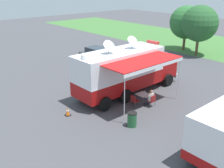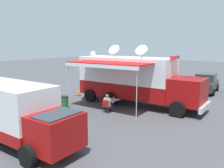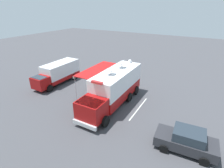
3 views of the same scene
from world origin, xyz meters
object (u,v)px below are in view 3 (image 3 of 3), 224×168
support_truck (58,73)px  water_bottle (98,91)px  seated_responder (94,91)px  car_behind_truck (186,140)px  traffic_cone (132,83)px  folding_chair_at_table (93,92)px  trash_bin (100,82)px  folding_chair_beside_table (103,90)px  folding_table (99,92)px  command_truck (113,87)px

support_truck → water_bottle: bearing=173.2°
seated_responder → car_behind_truck: car_behind_truck is taller
seated_responder → traffic_cone: seated_responder is taller
folding_chair_at_table → car_behind_truck: 11.31m
trash_bin → car_behind_truck: 13.40m
folding_chair_beside_table → car_behind_truck: (-9.90, 4.54, 0.37)m
folding_chair_beside_table → water_bottle: bearing=85.9°
water_bottle → car_behind_truck: size_ratio=0.05×
traffic_cone → car_behind_truck: bearing=132.3°
water_bottle → traffic_cone: size_ratio=0.39×
water_bottle → folding_chair_at_table: size_ratio=0.26×
seated_responder → traffic_cone: bearing=-116.7°
folding_chair_at_table → folding_table: bearing=-174.8°
seated_responder → support_truck: support_truck is taller
folding_table → folding_chair_at_table: bearing=5.2°
car_behind_truck → traffic_cone: bearing=-47.7°
folding_chair_at_table → trash_bin: size_ratio=0.96×
trash_bin → car_behind_truck: size_ratio=0.21×
seated_responder → folding_chair_beside_table: bearing=-124.0°
folding_table → car_behind_truck: 10.58m
traffic_cone → folding_table: bearing=68.7°
folding_chair_beside_table → trash_bin: trash_bin is taller
seated_responder → folding_table: bearing=-173.3°
seated_responder → car_behind_truck: 11.13m
traffic_cone → car_behind_truck: size_ratio=0.13×
support_truck → car_behind_truck: support_truck is taller
seated_responder → trash_bin: 3.15m
command_truck → seated_responder: 3.08m
command_truck → car_behind_truck: size_ratio=2.21×
water_bottle → folding_chair_beside_table: (-0.07, -0.99, -0.32)m
water_bottle → traffic_cone: 5.60m
command_truck → support_truck: command_truck is taller
car_behind_truck → folding_chair_beside_table: bearing=-24.6°
water_bottle → car_behind_truck: 10.59m
folding_chair_beside_table → trash_bin: (1.78, -2.00, -0.06)m
support_truck → traffic_cone: bearing=-153.9°
seated_responder → command_truck: bearing=171.3°
trash_bin → folding_table: bearing=121.8°
support_truck → folding_table: bearing=174.4°
folding_chair_beside_table → support_truck: 7.03m
command_truck → support_truck: (9.11, -1.17, -0.56)m
folding_table → folding_chair_at_table: size_ratio=0.93×
water_bottle → folding_chair_at_table: water_bottle is taller
folding_chair_at_table → traffic_cone: folding_chair_at_table is taller
folding_table → folding_chair_beside_table: 0.86m
support_truck → car_behind_truck: (-16.87, 4.37, -0.51)m
folding_chair_at_table → seated_responder: 0.23m
water_bottle → trash_bin: (1.71, -3.00, -0.38)m
command_truck → seated_responder: size_ratio=7.61×
support_truck → car_behind_truck: size_ratio=1.58×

